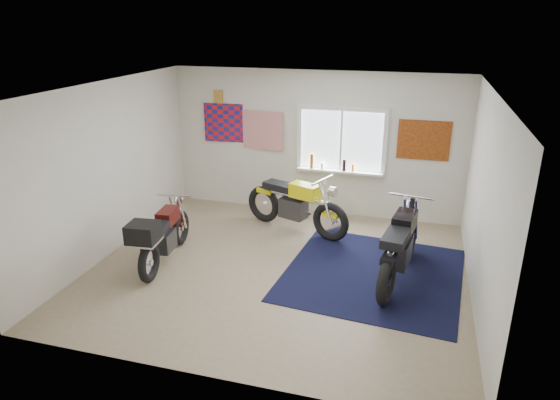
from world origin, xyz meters
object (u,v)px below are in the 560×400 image
(yellow_triumph, at_px, (295,205))
(maroon_tourer, at_px, (161,236))
(navy_rug, at_px, (373,274))
(black_chrome_bike, at_px, (399,248))

(yellow_triumph, bearing_deg, maroon_tourer, -110.84)
(navy_rug, height_order, yellow_triumph, yellow_triumph)
(navy_rug, relative_size, black_chrome_bike, 1.20)
(navy_rug, xyz_separation_m, black_chrome_bike, (0.35, -0.02, 0.48))
(yellow_triumph, distance_m, maroon_tourer, 2.46)
(black_chrome_bike, distance_m, maroon_tourer, 3.53)
(navy_rug, distance_m, maroon_tourer, 3.22)
(navy_rug, distance_m, black_chrome_bike, 0.60)
(navy_rug, distance_m, yellow_triumph, 2.02)
(yellow_triumph, xyz_separation_m, maroon_tourer, (-1.62, -1.85, 0.02))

